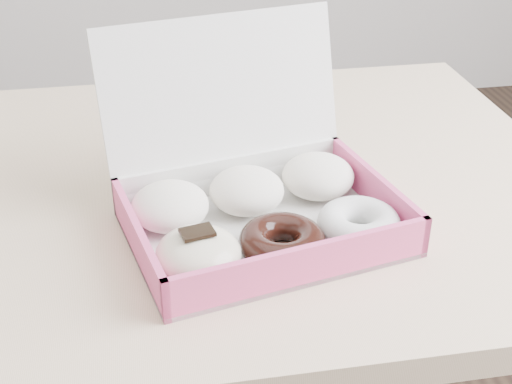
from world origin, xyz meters
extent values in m
cube|color=#CBAF85|center=(0.00, 0.00, 0.73)|extent=(1.20, 0.80, 0.04)
cylinder|color=#CBAF85|center=(0.55, 0.35, 0.35)|extent=(0.05, 0.05, 0.71)
cube|color=silver|center=(0.12, -0.16, 0.75)|extent=(0.37, 0.30, 0.01)
cube|color=#DC4C82|center=(0.15, -0.27, 0.78)|extent=(0.32, 0.08, 0.05)
cube|color=silver|center=(0.10, -0.04, 0.78)|extent=(0.32, 0.08, 0.05)
cube|color=#DC4C82|center=(-0.03, -0.19, 0.78)|extent=(0.06, 0.24, 0.05)
cube|color=#DC4C82|center=(0.28, -0.12, 0.78)|extent=(0.06, 0.24, 0.05)
cube|color=silver|center=(0.09, -0.02, 0.87)|extent=(0.33, 0.14, 0.23)
ellipsoid|color=white|center=(0.01, -0.12, 0.78)|extent=(0.12, 0.12, 0.05)
ellipsoid|color=white|center=(0.11, -0.10, 0.78)|extent=(0.12, 0.12, 0.05)
ellipsoid|color=white|center=(0.21, -0.08, 0.78)|extent=(0.12, 0.12, 0.05)
ellipsoid|color=beige|center=(0.03, -0.23, 0.78)|extent=(0.12, 0.12, 0.05)
cube|color=black|center=(0.03, -0.23, 0.81)|extent=(0.04, 0.03, 0.00)
torus|color=black|center=(0.13, -0.21, 0.77)|extent=(0.12, 0.12, 0.04)
torus|color=white|center=(0.24, -0.19, 0.77)|extent=(0.12, 0.12, 0.04)
camera|label=1|loc=(-0.02, -0.89, 1.25)|focal=50.00mm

